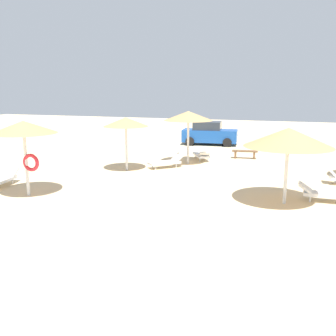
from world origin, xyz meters
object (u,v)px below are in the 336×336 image
parasol_0 (24,128)px  lounger_1 (324,193)px  parasol_1 (288,137)px  lounger_3 (202,155)px  lounger_4 (167,162)px  parasol_3 (188,116)px  parked_car (209,134)px  bench_1 (245,153)px  lounger_0 (1,179)px  parasol_4 (126,122)px

parasol_0 → lounger_1: bearing=14.3°
parasol_1 → lounger_1: bearing=28.0°
lounger_3 → lounger_4: size_ratio=1.10×
parasol_0 → parasol_3: size_ratio=1.00×
parasol_1 → lounger_3: (-4.84, 7.33, -2.12)m
parasol_3 → parked_car: 7.74m
lounger_1 → lounger_3: 9.06m
lounger_4 → parked_car: (0.34, 8.90, 0.51)m
parasol_0 → bench_1: (7.04, 10.72, -2.29)m
parasol_1 → parked_car: (-5.76, 13.57, -1.61)m
lounger_1 → lounger_4: bearing=152.2°
parasol_3 → bench_1: parasol_3 is taller
lounger_0 → lounger_4: bearing=47.1°
parasol_4 → lounger_4: (1.73, 1.26, -2.14)m
lounger_3 → bench_1: 2.68m
parasol_1 → lounger_3: bearing=123.4°
lounger_4 → parasol_3: bearing=60.9°
parasol_1 → lounger_4: bearing=142.6°
parasol_4 → lounger_1: (9.21, -2.68, -2.14)m
lounger_3 → parasol_1: bearing=-56.6°
parasol_3 → lounger_0: size_ratio=1.47×
lounger_4 → bench_1: (3.59, 4.00, 0.03)m
lounger_0 → lounger_3: lounger_0 is taller
lounger_4 → parked_car: size_ratio=0.43×
lounger_3 → lounger_0: bearing=-128.3°
parasol_0 → parasol_3: parasol_0 is taller
parasol_1 → parked_car: parasol_1 is taller
lounger_1 → parasol_1: bearing=-152.0°
lounger_3 → parked_car: size_ratio=0.48×
lounger_4 → bench_1: lounger_4 is taller
lounger_3 → parasol_0: bearing=-116.7°
lounger_3 → lounger_1: bearing=-46.8°
parked_car → lounger_4: bearing=-92.2°
parasol_1 → lounger_1: (1.37, 0.73, -2.12)m
lounger_0 → lounger_4: size_ratio=1.10×
lounger_1 → lounger_4: (-7.47, 3.94, 0.00)m
parasol_3 → parasol_4: bearing=-133.4°
lounger_3 → bench_1: lounger_3 is taller
parasol_4 → parasol_3: bearing=46.6°
parasol_3 → lounger_1: parasol_3 is taller
parasol_0 → lounger_0: (-2.04, 0.82, -2.33)m
lounger_1 → parked_car: size_ratio=0.46×
parasol_3 → lounger_1: bearing=-38.6°
lounger_1 → lounger_4: 8.45m
bench_1 → lounger_4: bearing=-131.9°
parked_car → lounger_0: bearing=-111.5°
lounger_0 → parked_car: bearing=68.5°
lounger_3 → parasol_3: bearing=-111.1°
parasol_4 → parasol_1: bearing=-23.5°
parasol_0 → lounger_4: size_ratio=1.62×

